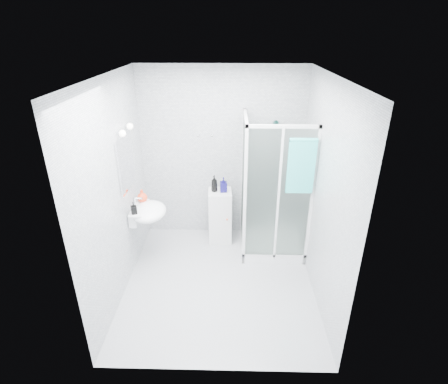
{
  "coord_description": "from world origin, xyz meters",
  "views": [
    {
      "loc": [
        0.15,
        -3.63,
        3.05
      ],
      "look_at": [
        0.05,
        0.35,
        1.15
      ],
      "focal_mm": 28.0,
      "sensor_mm": 36.0,
      "label": 1
    }
  ],
  "objects_px": {
    "hand_towel": "(301,165)",
    "soap_dispenser_orange": "(142,196)",
    "shampoo_bottle_a": "(214,184)",
    "shower_enclosure": "(267,224)",
    "wall_basin": "(147,212)",
    "soap_dispenser_black": "(134,208)",
    "storage_cabinet": "(220,216)",
    "shampoo_bottle_b": "(223,185)"
  },
  "relations": [
    {
      "from": "hand_towel",
      "to": "shampoo_bottle_b",
      "type": "bearing_deg",
      "value": 145.47
    },
    {
      "from": "shampoo_bottle_b",
      "to": "soap_dispenser_black",
      "type": "distance_m",
      "value": 1.36
    },
    {
      "from": "shower_enclosure",
      "to": "hand_towel",
      "type": "distance_m",
      "value": 1.19
    },
    {
      "from": "wall_basin",
      "to": "hand_towel",
      "type": "distance_m",
      "value": 2.11
    },
    {
      "from": "soap_dispenser_orange",
      "to": "shampoo_bottle_a",
      "type": "bearing_deg",
      "value": 23.27
    },
    {
      "from": "shampoo_bottle_b",
      "to": "storage_cabinet",
      "type": "bearing_deg",
      "value": 175.87
    },
    {
      "from": "soap_dispenser_orange",
      "to": "soap_dispenser_black",
      "type": "distance_m",
      "value": 0.34
    },
    {
      "from": "hand_towel",
      "to": "shampoo_bottle_b",
      "type": "height_order",
      "value": "hand_towel"
    },
    {
      "from": "shampoo_bottle_a",
      "to": "soap_dispenser_orange",
      "type": "relative_size",
      "value": 1.39
    },
    {
      "from": "hand_towel",
      "to": "shampoo_bottle_b",
      "type": "distance_m",
      "value": 1.31
    },
    {
      "from": "storage_cabinet",
      "to": "shower_enclosure",
      "type": "bearing_deg",
      "value": -23.95
    },
    {
      "from": "hand_towel",
      "to": "soap_dispenser_orange",
      "type": "height_order",
      "value": "hand_towel"
    },
    {
      "from": "shower_enclosure",
      "to": "storage_cabinet",
      "type": "distance_m",
      "value": 0.75
    },
    {
      "from": "wall_basin",
      "to": "shampoo_bottle_b",
      "type": "distance_m",
      "value": 1.18
    },
    {
      "from": "wall_basin",
      "to": "soap_dispenser_black",
      "type": "height_order",
      "value": "soap_dispenser_black"
    },
    {
      "from": "shampoo_bottle_b",
      "to": "soap_dispenser_orange",
      "type": "distance_m",
      "value": 1.18
    },
    {
      "from": "hand_towel",
      "to": "shampoo_bottle_a",
      "type": "bearing_deg",
      "value": 148.69
    },
    {
      "from": "wall_basin",
      "to": "hand_towel",
      "type": "bearing_deg",
      "value": -2.46
    },
    {
      "from": "hand_towel",
      "to": "storage_cabinet",
      "type": "bearing_deg",
      "value": 146.72
    },
    {
      "from": "wall_basin",
      "to": "shampoo_bottle_b",
      "type": "height_order",
      "value": "shampoo_bottle_b"
    },
    {
      "from": "shower_enclosure",
      "to": "soap_dispenser_orange",
      "type": "relative_size",
      "value": 11.14
    },
    {
      "from": "shampoo_bottle_a",
      "to": "soap_dispenser_black",
      "type": "distance_m",
      "value": 1.25
    },
    {
      "from": "storage_cabinet",
      "to": "shampoo_bottle_a",
      "type": "xyz_separation_m",
      "value": [
        -0.08,
        0.0,
        0.54
      ]
    },
    {
      "from": "shampoo_bottle_b",
      "to": "shampoo_bottle_a",
      "type": "bearing_deg",
      "value": 178.11
    },
    {
      "from": "shower_enclosure",
      "to": "soap_dispenser_black",
      "type": "relative_size",
      "value": 12.57
    },
    {
      "from": "storage_cabinet",
      "to": "soap_dispenser_black",
      "type": "relative_size",
      "value": 5.24
    },
    {
      "from": "soap_dispenser_orange",
      "to": "wall_basin",
      "type": "bearing_deg",
      "value": -61.59
    },
    {
      "from": "shower_enclosure",
      "to": "wall_basin",
      "type": "distance_m",
      "value": 1.72
    },
    {
      "from": "hand_towel",
      "to": "shampoo_bottle_b",
      "type": "relative_size",
      "value": 3.19
    },
    {
      "from": "storage_cabinet",
      "to": "hand_towel",
      "type": "bearing_deg",
      "value": -36.18
    },
    {
      "from": "shower_enclosure",
      "to": "storage_cabinet",
      "type": "bearing_deg",
      "value": 158.95
    },
    {
      "from": "shampoo_bottle_a",
      "to": "shampoo_bottle_b",
      "type": "bearing_deg",
      "value": -1.89
    },
    {
      "from": "wall_basin",
      "to": "shampoo_bottle_a",
      "type": "relative_size",
      "value": 2.25
    },
    {
      "from": "shampoo_bottle_b",
      "to": "soap_dispenser_black",
      "type": "xyz_separation_m",
      "value": [
        -1.13,
        -0.75,
        -0.0
      ]
    },
    {
      "from": "shampoo_bottle_a",
      "to": "shampoo_bottle_b",
      "type": "distance_m",
      "value": 0.14
    },
    {
      "from": "shower_enclosure",
      "to": "shampoo_bottle_a",
      "type": "relative_size",
      "value": 8.02
    },
    {
      "from": "shampoo_bottle_a",
      "to": "soap_dispenser_black",
      "type": "xyz_separation_m",
      "value": [
        -1.0,
        -0.76,
        -0.02
      ]
    },
    {
      "from": "storage_cabinet",
      "to": "shampoo_bottle_a",
      "type": "distance_m",
      "value": 0.55
    },
    {
      "from": "wall_basin",
      "to": "shampoo_bottle_b",
      "type": "relative_size",
      "value": 2.51
    },
    {
      "from": "shower_enclosure",
      "to": "soap_dispenser_black",
      "type": "bearing_deg",
      "value": -164.62
    },
    {
      "from": "storage_cabinet",
      "to": "shampoo_bottle_b",
      "type": "bearing_deg",
      "value": -7.04
    },
    {
      "from": "storage_cabinet",
      "to": "shampoo_bottle_b",
      "type": "height_order",
      "value": "shampoo_bottle_b"
    }
  ]
}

